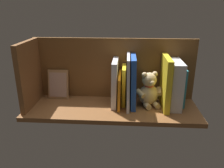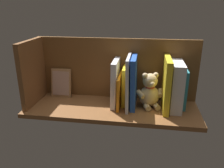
% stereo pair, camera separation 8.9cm
% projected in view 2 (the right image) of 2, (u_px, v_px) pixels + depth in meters
% --- Properties ---
extents(ground_plane, '(0.89, 0.31, 0.02)m').
position_uv_depth(ground_plane, '(112.00, 108.00, 1.19)').
color(ground_plane, brown).
extents(shelf_back_panel, '(0.89, 0.02, 0.34)m').
position_uv_depth(shelf_back_panel, '(116.00, 69.00, 1.25)').
color(shelf_back_panel, brown).
rests_on(shelf_back_panel, ground_plane).
extents(shelf_side_divider, '(0.02, 0.25, 0.34)m').
position_uv_depth(shelf_side_divider, '(33.00, 72.00, 1.19)').
color(shelf_side_divider, brown).
rests_on(shelf_side_divider, ground_plane).
extents(book_0, '(0.02, 0.13, 0.20)m').
position_uv_depth(book_0, '(184.00, 88.00, 1.15)').
color(book_0, teal).
rests_on(book_0, ground_plane).
extents(dictionary_thick_white, '(0.06, 0.18, 0.24)m').
position_uv_depth(dictionary_thick_white, '(176.00, 86.00, 1.13)').
color(dictionary_thick_white, silver).
rests_on(dictionary_thick_white, ground_plane).
extents(book_1, '(0.03, 0.20, 0.26)m').
position_uv_depth(book_1, '(166.00, 84.00, 1.12)').
color(book_1, yellow).
rests_on(book_1, ground_plane).
extents(teddy_bear, '(0.14, 0.14, 0.18)m').
position_uv_depth(teddy_bear, '(150.00, 92.00, 1.16)').
color(teddy_bear, '#D1B284').
rests_on(teddy_bear, ground_plane).
extents(book_2, '(0.03, 0.18, 0.26)m').
position_uv_depth(book_2, '(134.00, 82.00, 1.15)').
color(book_2, blue).
rests_on(book_2, ground_plane).
extents(book_3, '(0.02, 0.20, 0.27)m').
position_uv_depth(book_3, '(129.00, 82.00, 1.15)').
color(book_3, silver).
rests_on(book_3, ground_plane).
extents(book_4, '(0.02, 0.14, 0.20)m').
position_uv_depth(book_4, '(125.00, 85.00, 1.19)').
color(book_4, yellow).
rests_on(book_4, ground_plane).
extents(book_5, '(0.01, 0.19, 0.17)m').
position_uv_depth(book_5, '(120.00, 90.00, 1.18)').
color(book_5, orange).
rests_on(book_5, ground_plane).
extents(book_6, '(0.03, 0.17, 0.24)m').
position_uv_depth(book_6, '(115.00, 83.00, 1.18)').
color(book_6, silver).
rests_on(book_6, ground_plane).
extents(picture_frame_leaning, '(0.11, 0.04, 0.16)m').
position_uv_depth(picture_frame_leaning, '(61.00, 83.00, 1.29)').
color(picture_frame_leaning, '#A87A4C').
rests_on(picture_frame_leaning, ground_plane).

